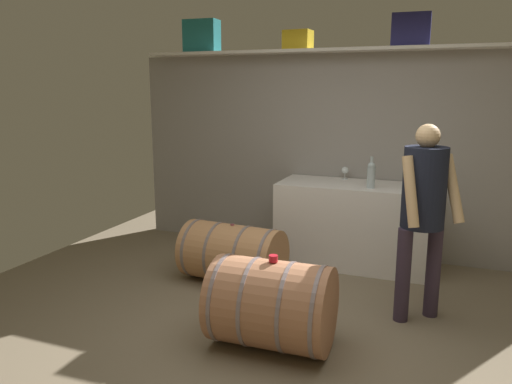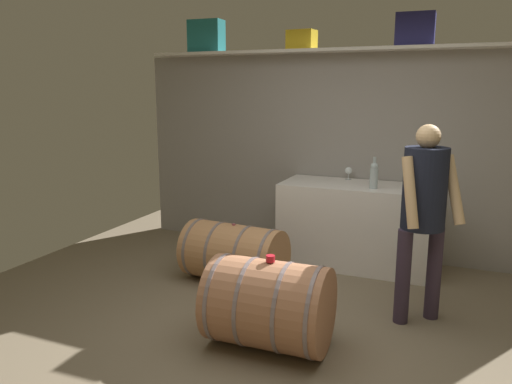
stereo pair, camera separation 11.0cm
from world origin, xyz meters
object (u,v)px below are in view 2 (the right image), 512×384
at_px(toolcase_navy, 415,30).
at_px(winemaker_pouring, 424,204).
at_px(work_cabinet, 356,225).
at_px(tasting_cup, 270,259).
at_px(wine_glass, 349,171).
at_px(wine_bottle_clear, 374,175).
at_px(wine_barrel_near, 269,304).
at_px(toolcase_yellow, 302,40).
at_px(wine_barrel_far, 234,253).
at_px(toolcase_teal, 206,36).

relative_size(toolcase_navy, winemaker_pouring, 0.23).
height_order(work_cabinet, tasting_cup, work_cabinet).
bearing_deg(work_cabinet, toolcase_navy, 28.69).
height_order(wine_glass, tasting_cup, wine_glass).
height_order(wine_bottle_clear, winemaker_pouring, winemaker_pouring).
relative_size(wine_bottle_clear, wine_glass, 2.31).
xyz_separation_m(toolcase_navy, wine_barrel_near, (-0.66, -2.16, -2.05)).
bearing_deg(toolcase_yellow, wine_barrel_far, -99.57).
height_order(toolcase_navy, tasting_cup, toolcase_navy).
distance_m(toolcase_teal, winemaker_pouring, 3.22).
relative_size(wine_bottle_clear, winemaker_pouring, 0.20).
relative_size(toolcase_teal, winemaker_pouring, 0.25).
height_order(wine_barrel_near, tasting_cup, tasting_cup).
distance_m(wine_barrel_near, wine_barrel_far, 1.25).
relative_size(wine_glass, wine_barrel_far, 0.14).
xyz_separation_m(toolcase_teal, wine_barrel_far, (0.88, -1.16, -2.11)).
xyz_separation_m(toolcase_navy, wine_barrel_far, (-1.41, -1.16, -2.09)).
height_order(wine_bottle_clear, tasting_cup, wine_bottle_clear).
bearing_deg(winemaker_pouring, wine_glass, -95.71).
height_order(toolcase_navy, wine_bottle_clear, toolcase_navy).
bearing_deg(wine_barrel_far, toolcase_teal, 132.09).
xyz_separation_m(toolcase_yellow, wine_barrel_near, (0.49, -2.16, -2.00)).
height_order(wine_glass, wine_barrel_far, wine_glass).
distance_m(toolcase_teal, work_cabinet, 2.70).
bearing_deg(toolcase_yellow, toolcase_teal, -176.88).
xyz_separation_m(wine_glass, winemaker_pouring, (0.88, -1.32, 0.01)).
bearing_deg(wine_barrel_near, wine_glass, 87.04).
bearing_deg(toolcase_yellow, wine_glass, 2.99).
height_order(toolcase_teal, winemaker_pouring, toolcase_teal).
distance_m(toolcase_teal, wine_glass, 2.22).
distance_m(wine_glass, tasting_cup, 2.18).
bearing_deg(tasting_cup, wine_bottle_clear, 77.60).
xyz_separation_m(wine_bottle_clear, wine_barrel_near, (-0.40, -1.77, -0.68)).
bearing_deg(toolcase_teal, toolcase_yellow, -3.02).
height_order(toolcase_navy, work_cabinet, toolcase_navy).
relative_size(toolcase_teal, wine_glass, 2.85).
distance_m(toolcase_yellow, tasting_cup, 2.76).
xyz_separation_m(toolcase_navy, tasting_cup, (-0.65, -2.16, -1.71)).
distance_m(wine_glass, wine_barrel_far, 1.56).
xyz_separation_m(toolcase_teal, tasting_cup, (1.63, -2.16, -1.73)).
bearing_deg(tasting_cup, wine_glass, 88.54).
relative_size(toolcase_yellow, wine_barrel_near, 0.33).
relative_size(work_cabinet, tasting_cup, 24.18).
distance_m(toolcase_yellow, wine_barrel_far, 2.35).
distance_m(toolcase_navy, wine_glass, 1.54).
distance_m(toolcase_yellow, work_cabinet, 2.03).
distance_m(wine_bottle_clear, wine_barrel_far, 1.55).
xyz_separation_m(toolcase_teal, toolcase_navy, (2.29, 0.00, -0.02)).
bearing_deg(work_cabinet, wine_glass, 121.58).
bearing_deg(toolcase_yellow, wine_barrel_near, -74.13).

